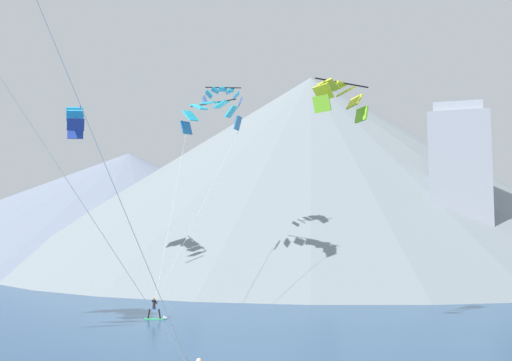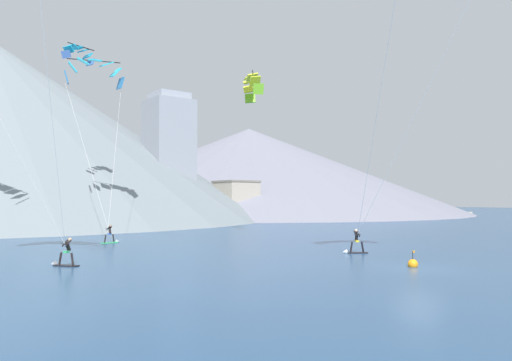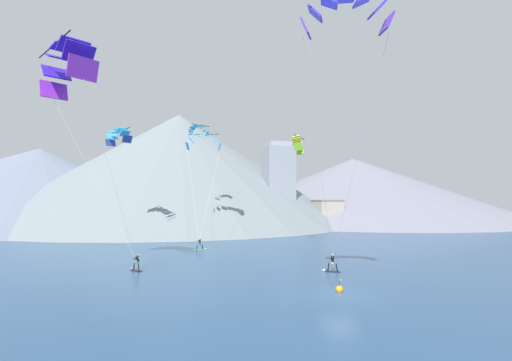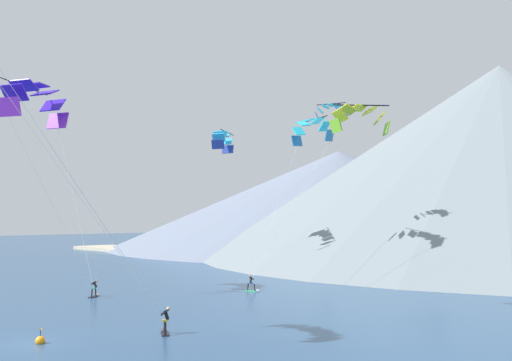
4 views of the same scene
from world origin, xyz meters
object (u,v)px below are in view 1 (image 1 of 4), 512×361
(parafoil_kite_distant_low_drift, at_px, (223,94))
(parafoil_kite_distant_mid_solo, at_px, (339,96))
(parafoil_kite_distant_high_outer, at_px, (75,119))
(kitesurfer_mid_center, at_px, (157,313))
(parafoil_kite_mid_center, at_px, (210,114))

(parafoil_kite_distant_low_drift, xyz_separation_m, parafoil_kite_distant_mid_solo, (13.20, -13.44, -4.16))
(parafoil_kite_distant_low_drift, bearing_deg, parafoil_kite_distant_high_outer, -156.68)
(kitesurfer_mid_center, distance_m, parafoil_kite_distant_high_outer, 21.28)
(parafoil_kite_distant_high_outer, distance_m, parafoil_kite_distant_mid_solo, 27.02)
(parafoil_kite_distant_mid_solo, bearing_deg, parafoil_kite_mid_center, 144.05)
(parafoil_kite_mid_center, relative_size, parafoil_kite_distant_mid_solo, 3.39)
(parafoil_kite_distant_high_outer, bearing_deg, parafoil_kite_distant_low_drift, 23.32)
(parafoil_kite_mid_center, height_order, parafoil_kite_distant_high_outer, parafoil_kite_mid_center)
(kitesurfer_mid_center, height_order, parafoil_kite_distant_high_outer, parafoil_kite_distant_high_outer)
(parafoil_kite_mid_center, relative_size, parafoil_kite_distant_high_outer, 3.08)
(parafoil_kite_mid_center, xyz_separation_m, parafoil_kite_distant_high_outer, (-12.93, -1.28, 0.06))
(parafoil_kite_mid_center, distance_m, parafoil_kite_distant_mid_solo, 15.91)
(parafoil_kite_mid_center, xyz_separation_m, parafoil_kite_distant_low_drift, (-0.37, 4.14, 2.76))
(parafoil_kite_distant_high_outer, height_order, parafoil_kite_distant_low_drift, parafoil_kite_distant_low_drift)
(kitesurfer_mid_center, distance_m, parafoil_kite_distant_mid_solo, 20.34)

